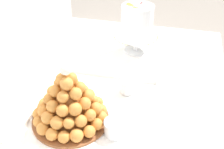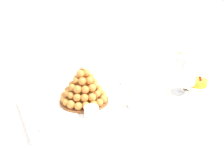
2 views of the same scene
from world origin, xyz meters
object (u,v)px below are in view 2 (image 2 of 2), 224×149
(croquembouche, at_px, (84,88))
(dessert_cup_centre, at_px, (132,102))
(dessert_cup_mid_left, at_px, (91,112))
(fruit_tart_plate, at_px, (198,84))
(macaron_goblet, at_px, (183,69))
(wine_glass, at_px, (39,82))
(serving_tray, at_px, (86,108))
(dessert_cup_left, at_px, (45,125))
(creme_brulee_ramekin, at_px, (49,115))

(croquembouche, relative_size, dessert_cup_centre, 4.56)
(dessert_cup_mid_left, relative_size, fruit_tart_plate, 0.29)
(croquembouche, xyz_separation_m, fruit_tart_plate, (0.63, -0.08, -0.07))
(macaron_goblet, xyz_separation_m, wine_glass, (-0.68, 0.23, -0.03))
(serving_tray, relative_size, dessert_cup_left, 11.32)
(dessert_cup_mid_left, bearing_deg, fruit_tart_plate, 5.20)
(croquembouche, distance_m, dessert_cup_mid_left, 0.16)
(dessert_cup_mid_left, bearing_deg, macaron_goblet, 3.83)
(dessert_cup_left, bearing_deg, creme_brulee_ramekin, 67.74)
(serving_tray, distance_m, fruit_tart_plate, 0.65)
(fruit_tart_plate, bearing_deg, serving_tray, 177.46)
(dessert_cup_left, relative_size, fruit_tart_plate, 0.22)
(dessert_cup_left, bearing_deg, croquembouche, 35.22)
(fruit_tart_plate, bearing_deg, creme_brulee_ramekin, 179.31)
(croquembouche, bearing_deg, serving_tray, -104.63)
(creme_brulee_ramekin, height_order, fruit_tart_plate, fruit_tart_plate)
(serving_tray, bearing_deg, macaron_goblet, -5.99)
(dessert_cup_mid_left, relative_size, creme_brulee_ramekin, 0.72)
(croquembouche, bearing_deg, creme_brulee_ramekin, -158.48)
(wine_glass, bearing_deg, macaron_goblet, -18.47)
(croquembouche, height_order, macaron_goblet, macaron_goblet)
(croquembouche, height_order, dessert_cup_mid_left, croquembouche)
(croquembouche, bearing_deg, dessert_cup_left, -144.78)
(serving_tray, xyz_separation_m, dessert_cup_mid_left, (-0.01, -0.09, 0.02))
(fruit_tart_plate, bearing_deg, macaron_goblet, -169.65)
(dessert_cup_centre, height_order, macaron_goblet, macaron_goblet)
(dessert_cup_left, distance_m, dessert_cup_mid_left, 0.20)
(dessert_cup_mid_left, distance_m, macaron_goblet, 0.53)
(creme_brulee_ramekin, relative_size, fruit_tart_plate, 0.40)
(creme_brulee_ramekin, distance_m, macaron_goblet, 0.70)
(wine_glass, bearing_deg, creme_brulee_ramekin, -92.75)
(serving_tray, xyz_separation_m, dessert_cup_left, (-0.21, -0.10, 0.02))
(serving_tray, height_order, fruit_tart_plate, fruit_tart_plate)
(fruit_tart_plate, bearing_deg, dessert_cup_left, -175.10)
(serving_tray, height_order, dessert_cup_mid_left, dessert_cup_mid_left)
(serving_tray, distance_m, dessert_cup_left, 0.23)
(dessert_cup_left, xyz_separation_m, dessert_cup_centre, (0.41, 0.02, -0.00))
(wine_glass, bearing_deg, croquembouche, -32.74)
(dessert_cup_left, distance_m, macaron_goblet, 0.73)
(serving_tray, bearing_deg, dessert_cup_centre, -22.06)
(croquembouche, xyz_separation_m, macaron_goblet, (0.50, -0.11, 0.05))
(dessert_cup_centre, bearing_deg, dessert_cup_mid_left, -178.13)
(dessert_cup_centre, bearing_deg, macaron_goblet, 5.13)
(dessert_cup_mid_left, bearing_deg, serving_tray, 85.88)
(croquembouche, xyz_separation_m, creme_brulee_ramekin, (-0.19, -0.08, -0.06))
(dessert_cup_mid_left, xyz_separation_m, fruit_tart_plate, (0.65, 0.06, -0.02))
(serving_tray, height_order, croquembouche, croquembouche)
(macaron_goblet, bearing_deg, dessert_cup_left, -176.14)
(dessert_cup_left, distance_m, fruit_tart_plate, 0.86)
(wine_glass, bearing_deg, dessert_cup_mid_left, -58.47)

